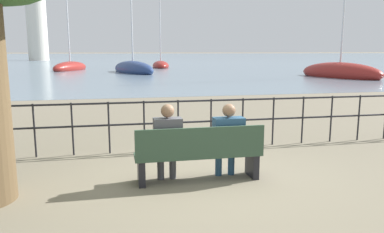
# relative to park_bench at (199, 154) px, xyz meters

# --- Properties ---
(ground_plane) EXTENTS (1000.00, 1000.00, 0.00)m
(ground_plane) POSITION_rel_park_bench_xyz_m (0.00, 0.07, -0.44)
(ground_plane) COLOR #7A705B
(harbor_water) EXTENTS (600.00, 300.00, 0.01)m
(harbor_water) POSITION_rel_park_bench_xyz_m (0.00, 160.97, -0.44)
(harbor_water) COLOR slate
(harbor_water) RESTS_ON ground_plane
(park_bench) EXTENTS (2.01, 0.45, 0.90)m
(park_bench) POSITION_rel_park_bench_xyz_m (0.00, 0.00, 0.00)
(park_bench) COLOR #334C38
(park_bench) RESTS_ON ground_plane
(seated_person_left) EXTENTS (0.44, 0.35, 1.25)m
(seated_person_left) POSITION_rel_park_bench_xyz_m (-0.49, 0.08, 0.24)
(seated_person_left) COLOR #4C4C51
(seated_person_left) RESTS_ON ground_plane
(seated_person_right) EXTENTS (0.49, 0.35, 1.22)m
(seated_person_right) POSITION_rel_park_bench_xyz_m (0.49, 0.08, 0.23)
(seated_person_right) COLOR navy
(seated_person_right) RESTS_ON ground_plane
(promenade_railing) EXTENTS (15.50, 0.04, 1.05)m
(promenade_railing) POSITION_rel_park_bench_xyz_m (-0.00, 1.98, 0.25)
(promenade_railing) COLOR black
(promenade_railing) RESTS_ON ground_plane
(sailboat_0) EXTENTS (2.21, 5.42, 10.95)m
(sailboat_0) POSITION_rel_park_bench_xyz_m (4.34, 40.62, -0.12)
(sailboat_0) COLOR maroon
(sailboat_0) RESTS_ON ground_plane
(sailboat_1) EXTENTS (4.43, 7.76, 13.06)m
(sailboat_1) POSITION_rel_park_bench_xyz_m (15.97, 20.83, -0.06)
(sailboat_1) COLOR maroon
(sailboat_1) RESTS_ON ground_plane
(sailboat_2) EXTENTS (4.62, 8.16, 10.62)m
(sailboat_2) POSITION_rel_park_bench_xyz_m (0.47, 30.42, -0.08)
(sailboat_2) COLOR navy
(sailboat_2) RESTS_ON ground_plane
(sailboat_3) EXTENTS (3.99, 6.46, 12.39)m
(sailboat_3) POSITION_rel_park_bench_xyz_m (-5.84, 36.27, -0.08)
(sailboat_3) COLOR maroon
(sailboat_3) RESTS_ON ground_plane
(harbor_lighthouse) EXTENTS (4.16, 4.16, 19.84)m
(harbor_lighthouse) POSITION_rel_park_bench_xyz_m (-17.28, 82.11, 8.78)
(harbor_lighthouse) COLOR silver
(harbor_lighthouse) RESTS_ON ground_plane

